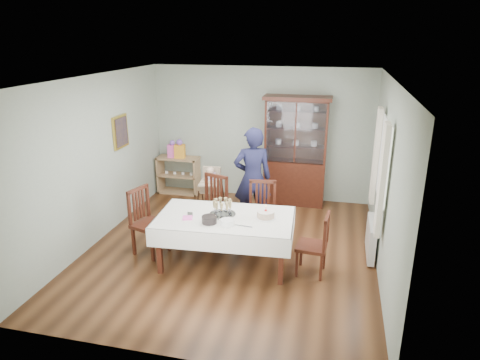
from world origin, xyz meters
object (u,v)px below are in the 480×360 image
(birthday_cake, at_px, (266,215))
(gift_bag_pink, at_px, (173,150))
(dining_table, at_px, (225,240))
(champagne_tray, at_px, (222,210))
(woman, at_px, (253,178))
(sideboard, at_px, (179,175))
(chair_end_left, at_px, (150,234))
(chair_end_right, at_px, (312,256))
(chair_far_left, at_px, (211,219))
(chair_far_right, at_px, (262,225))
(gift_bag_orange, at_px, (180,150))
(high_chair, at_px, (211,198))
(china_cabinet, at_px, (296,150))

(birthday_cake, height_order, gift_bag_pink, gift_bag_pink)
(dining_table, bearing_deg, champagne_tray, 135.46)
(woman, bearing_deg, sideboard, -54.17)
(chair_end_left, height_order, birthday_cake, chair_end_left)
(chair_end_right, height_order, woman, woman)
(dining_table, bearing_deg, chair_end_right, 0.10)
(chair_far_left, height_order, gift_bag_pink, gift_bag_pink)
(chair_far_right, relative_size, gift_bag_pink, 2.76)
(chair_end_left, xyz_separation_m, gift_bag_pink, (-0.63, 2.63, 0.65))
(gift_bag_pink, relative_size, gift_bag_orange, 0.93)
(champagne_tray, distance_m, birthday_cake, 0.64)
(sideboard, bearing_deg, dining_table, -56.81)
(chair_far_right, bearing_deg, gift_bag_orange, 129.24)
(dining_table, height_order, high_chair, high_chair)
(sideboard, distance_m, chair_far_right, 2.90)
(sideboard, relative_size, woman, 0.49)
(champagne_tray, bearing_deg, chair_far_right, 58.32)
(chair_far_right, bearing_deg, champagne_tray, -130.77)
(champagne_tray, bearing_deg, sideboard, 122.92)
(china_cabinet, distance_m, chair_far_right, 2.08)
(dining_table, relative_size, birthday_cake, 6.94)
(champagne_tray, bearing_deg, chair_far_left, 119.43)
(gift_bag_pink, bearing_deg, gift_bag_orange, -0.00)
(chair_end_left, height_order, high_chair, chair_end_left)
(birthday_cake, bearing_deg, chair_end_left, -178.90)
(chair_end_left, xyz_separation_m, gift_bag_orange, (-0.47, 2.63, 0.67))
(dining_table, distance_m, woman, 1.48)
(sideboard, bearing_deg, chair_far_left, -55.77)
(chair_far_left, bearing_deg, champagne_tray, -42.68)
(chair_far_left, height_order, chair_end_right, chair_far_left)
(chair_far_right, height_order, birthday_cake, chair_far_right)
(champagne_tray, bearing_deg, chair_end_right, -1.99)
(chair_far_left, distance_m, chair_end_left, 1.07)
(dining_table, height_order, gift_bag_pink, gift_bag_pink)
(birthday_cake, bearing_deg, chair_far_right, 104.09)
(dining_table, bearing_deg, birthday_cake, 8.51)
(gift_bag_pink, bearing_deg, dining_table, -55.10)
(sideboard, relative_size, birthday_cake, 3.02)
(chair_far_right, bearing_deg, gift_bag_pink, 131.33)
(sideboard, xyz_separation_m, chair_far_left, (1.30, -1.91, -0.08))
(chair_end_right, bearing_deg, china_cabinet, -163.24)
(chair_end_left, relative_size, gift_bag_orange, 2.62)
(high_chair, xyz_separation_m, champagne_tray, (0.65, -1.52, 0.45))
(sideboard, relative_size, high_chair, 0.90)
(sideboard, bearing_deg, gift_bag_pink, -169.05)
(chair_end_left, relative_size, champagne_tray, 2.69)
(gift_bag_pink, height_order, gift_bag_orange, gift_bag_orange)
(gift_bag_orange, bearing_deg, chair_far_right, -41.67)
(chair_end_right, distance_m, gift_bag_pink, 4.21)
(chair_far_left, bearing_deg, dining_table, -41.49)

